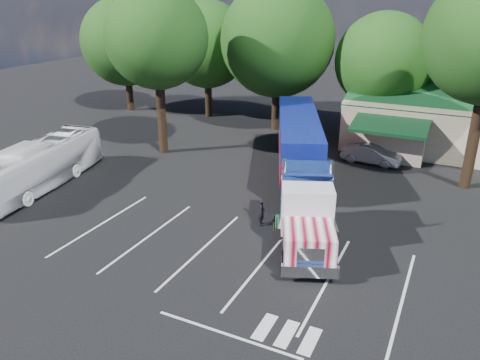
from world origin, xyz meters
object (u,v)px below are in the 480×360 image
at_px(semi_truck, 300,151).
at_px(silver_sedan, 371,154).
at_px(bicycle, 320,162).
at_px(tour_bus, 40,165).
at_px(woman, 262,212).

height_order(semi_truck, silver_sedan, semi_truck).
height_order(bicycle, silver_sedan, silver_sedan).
bearing_deg(tour_bus, bicycle, 26.83).
distance_m(semi_truck, woman, 6.31).
bearing_deg(silver_sedan, woman, 169.17).
bearing_deg(woman, tour_bus, 75.94).
height_order(semi_truck, bicycle, semi_truck).
relative_size(tour_bus, silver_sedan, 2.50).
relative_size(semi_truck, silver_sedan, 4.63).
height_order(semi_truck, tour_bus, semi_truck).
bearing_deg(bicycle, woman, -115.92).
distance_m(bicycle, tour_bus, 19.21).
bearing_deg(semi_truck, bicycle, 65.73).
bearing_deg(tour_bus, semi_truck, 15.81).
height_order(woman, bicycle, woman).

